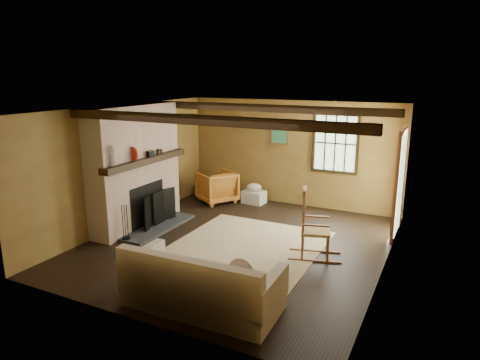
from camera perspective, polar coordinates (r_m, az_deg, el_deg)
The scene contains 10 objects.
ground at distance 7.78m, azimuth -0.30°, elevation -8.48°, with size 5.50×5.50×0.00m, color black.
room_envelope at distance 7.44m, azimuth 2.09°, elevation 3.63°, with size 5.02×5.52×2.44m.
fireplace at distance 8.63m, azimuth -13.64°, elevation 1.09°, with size 1.02×2.30×2.40m.
rug at distance 7.53m, azimuth 0.39°, elevation -9.23°, with size 2.50×3.00×0.01m, color tan.
rocking_chair at distance 7.18m, azimuth 9.72°, elevation -6.34°, with size 0.95×0.67×1.19m.
sofa at distance 5.69m, azimuth -5.23°, elevation -14.12°, with size 2.07×0.96×0.83m.
firewood_pile at distance 10.66m, azimuth -4.34°, elevation -1.48°, with size 0.74×0.13×0.27m.
laundry_basket at distance 10.08m, azimuth 1.88°, elevation -2.28°, with size 0.50×0.38×0.30m, color silver.
basket_pillow at distance 10.01m, azimuth 1.89°, elevation -0.96°, with size 0.36×0.29×0.18m, color silver.
armchair at distance 10.13m, azimuth -3.11°, elevation -0.91°, with size 0.79×0.81×0.74m, color #BF6026.
Camera 1 is at (3.23, -6.42, 2.97)m, focal length 32.00 mm.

